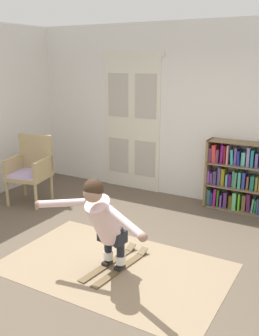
{
  "coord_description": "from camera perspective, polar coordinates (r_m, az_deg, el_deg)",
  "views": [
    {
      "loc": [
        2.26,
        -3.39,
        2.29
      ],
      "look_at": [
        0.09,
        0.43,
        1.05
      ],
      "focal_mm": 40.98,
      "sensor_mm": 36.0,
      "label": 1
    }
  ],
  "objects": [
    {
      "name": "rug",
      "position": [
        4.54,
        -2.24,
        -14.49
      ],
      "size": [
        2.54,
        1.58,
        0.01
      ],
      "primitive_type": "cube",
      "color": "#927C60",
      "rests_on": "ground"
    },
    {
      "name": "wicker_chair",
      "position": [
        6.53,
        -14.46,
        0.08
      ],
      "size": [
        0.72,
        0.72,
        1.1
      ],
      "color": "tan",
      "rests_on": "ground"
    },
    {
      "name": "ground_plane",
      "position": [
        4.67,
        -3.67,
        -13.63
      ],
      "size": [
        7.2,
        7.2,
        0.0
      ],
      "primitive_type": "plane",
      "color": "brown"
    },
    {
      "name": "person_skier",
      "position": [
        4.12,
        -3.93,
        -7.51
      ],
      "size": [
        1.48,
        0.68,
        1.07
      ],
      "color": "white",
      "rests_on": "skis_pair"
    },
    {
      "name": "back_wall",
      "position": [
        6.46,
        8.97,
        8.08
      ],
      "size": [
        6.0,
        0.1,
        2.9
      ],
      "primitive_type": "cube",
      "color": "silver",
      "rests_on": "ground"
    },
    {
      "name": "bookshelf",
      "position": [
        6.17,
        17.13,
        -1.9
      ],
      "size": [
        1.37,
        0.3,
        1.1
      ],
      "color": "brown",
      "rests_on": "ground"
    },
    {
      "name": "skis_pair",
      "position": [
        4.56,
        -1.98,
        -14.12
      ],
      "size": [
        0.38,
        1.0,
        0.07
      ],
      "color": "brown",
      "rests_on": "rug"
    },
    {
      "name": "double_door",
      "position": [
        6.88,
        0.39,
        6.88
      ],
      "size": [
        1.22,
        0.05,
        2.45
      ],
      "color": "beige",
      "rests_on": "ground"
    }
  ]
}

